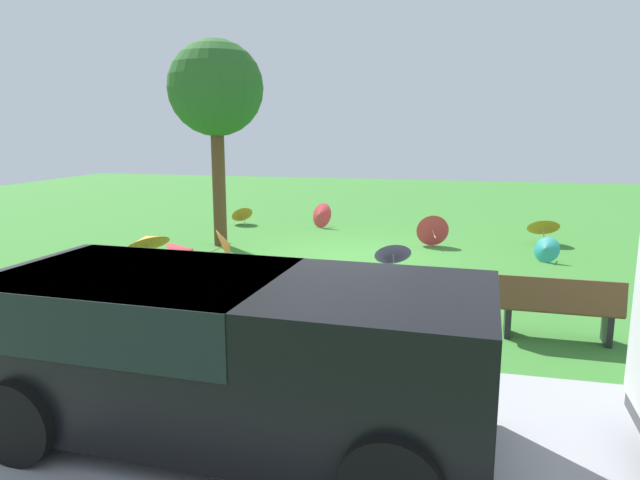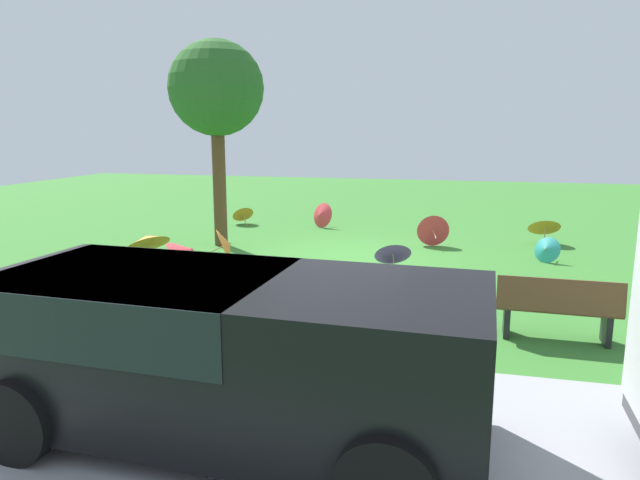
{
  "view_description": "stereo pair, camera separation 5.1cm",
  "coord_description": "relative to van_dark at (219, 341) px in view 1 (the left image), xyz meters",
  "views": [
    {
      "loc": [
        -2.38,
        12.64,
        2.86
      ],
      "look_at": [
        0.37,
        1.36,
        0.6
      ],
      "focal_mm": 32.45,
      "sensor_mm": 36.0,
      "label": 1
    },
    {
      "loc": [
        -2.43,
        12.62,
        2.86
      ],
      "look_at": [
        0.37,
        1.36,
        0.6
      ],
      "focal_mm": 32.45,
      "sensor_mm": 36.0,
      "label": 2
    }
  ],
  "objects": [
    {
      "name": "ground",
      "position": [
        0.26,
        -7.92,
        -0.91
      ],
      "size": [
        40.0,
        40.0,
        0.0
      ],
      "primitive_type": "plane",
      "color": "#387A2D"
    },
    {
      "name": "road_strip",
      "position": [
        0.26,
        0.22,
        -0.91
      ],
      "size": [
        40.0,
        4.5,
        0.01
      ],
      "primitive_type": "cube",
      "color": "#9E9EA3",
      "rests_on": "ground"
    },
    {
      "name": "van_dark",
      "position": [
        0.0,
        0.0,
        0.0
      ],
      "size": [
        4.67,
        2.28,
        1.53
      ],
      "color": "black",
      "rests_on": "ground"
    },
    {
      "name": "park_bench",
      "position": [
        -3.48,
        -3.33,
        -0.45
      ],
      "size": [
        1.61,
        0.53,
        0.9
      ],
      "color": "brown",
      "rests_on": "ground"
    },
    {
      "name": "shade_tree",
      "position": [
        3.59,
        -8.32,
        2.81
      ],
      "size": [
        2.25,
        2.25,
        4.9
      ],
      "color": "brown",
      "rests_on": "ground"
    },
    {
      "name": "parasol_red_0",
      "position": [
        1.8,
        -11.41,
        -0.54
      ],
      "size": [
        0.79,
        0.71,
        0.74
      ],
      "color": "tan",
      "rests_on": "ground"
    },
    {
      "name": "parasol_orange_0",
      "position": [
        2.69,
        -6.58,
        -0.52
      ],
      "size": [
        0.8,
        0.89,
        0.79
      ],
      "color": "tan",
      "rests_on": "ground"
    },
    {
      "name": "parasol_red_1",
      "position": [
        -1.49,
        -9.51,
        -0.51
      ],
      "size": [
        0.83,
        0.78,
        0.8
      ],
      "color": "tan",
      "rests_on": "ground"
    },
    {
      "name": "parasol_purple_0",
      "position": [
        -0.82,
        -6.93,
        -0.55
      ],
      "size": [
        0.92,
        0.86,
        0.68
      ],
      "color": "tan",
      "rests_on": "ground"
    },
    {
      "name": "parasol_teal_0",
      "position": [
        -3.97,
        -8.27,
        -0.62
      ],
      "size": [
        0.65,
        0.58,
        0.58
      ],
      "color": "tan",
      "rests_on": "ground"
    },
    {
      "name": "parasol_red_2",
      "position": [
        2.81,
        -5.1,
        -0.37
      ],
      "size": [
        1.09,
        1.13,
        0.84
      ],
      "color": "tan",
      "rests_on": "ground"
    },
    {
      "name": "parasol_orange_1",
      "position": [
        4.34,
        -6.17,
        -0.41
      ],
      "size": [
        1.28,
        1.28,
        0.81
      ],
      "color": "tan",
      "rests_on": "ground"
    },
    {
      "name": "parasol_orange_2",
      "position": [
        -4.17,
        -10.44,
        -0.43
      ],
      "size": [
        0.84,
        0.79,
        0.77
      ],
      "color": "tan",
      "rests_on": "ground"
    },
    {
      "name": "parasol_orange_3",
      "position": [
        4.23,
        -11.4,
        -0.57
      ],
      "size": [
        0.84,
        0.82,
        0.62
      ],
      "color": "tan",
      "rests_on": "ground"
    },
    {
      "name": "parasol_red_4",
      "position": [
        1.1,
        -3.98,
        -0.63
      ],
      "size": [
        0.68,
        0.72,
        0.5
      ],
      "color": "tan",
      "rests_on": "ground"
    }
  ]
}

